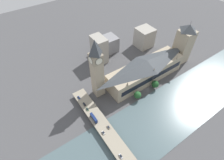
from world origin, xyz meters
TOP-DOWN VIEW (x-y plane):
  - ground_plane at (0.00, 0.00)m, footprint 600.00×600.00m
  - river_water at (-35.23, 0.00)m, footprint 58.47×360.00m
  - parliament_hall at (15.96, -8.00)m, footprint 26.37×97.48m
  - clock_tower at (27.97, 49.99)m, footprint 11.69×11.69m
  - victoria_tower at (16.01, -69.63)m, footprint 17.77×17.77m
  - road_bridge at (-35.23, 70.08)m, footprint 148.93×13.68m
  - double_decker_bus_lead at (-1.80, 73.44)m, footprint 11.04×2.56m
  - car_northbound_lead at (-19.13, 73.63)m, footprint 3.94×1.91m
  - car_northbound_mid at (11.72, 73.24)m, footprint 4.08×1.79m
  - car_northbound_tail at (18.75, 72.88)m, footprint 4.62×1.74m
  - car_southbound_lead at (-17.17, 66.69)m, footprint 3.96×1.81m
  - car_southbound_mid at (29.91, 73.52)m, footprint 4.31×1.83m
  - car_southbound_extra at (-44.90, 72.87)m, footprint 4.30×1.93m
  - city_block_west at (76.69, 18.39)m, footprint 23.13×14.53m
  - city_block_center at (68.28, -52.61)m, footprint 22.42×22.64m
  - city_block_east at (87.43, -1.74)m, footprint 21.01×25.80m
  - tree_embankment_near at (-3.29, 19.58)m, footprint 8.00×8.00m
  - tree_embankment_mid at (-2.63, -7.21)m, footprint 8.34×8.34m

SIDE VIEW (x-z plane):
  - ground_plane at x=0.00m, z-range 0.00..0.00m
  - river_water at x=-35.23m, z-range 0.00..0.30m
  - road_bridge at x=-35.23m, z-range 1.73..7.27m
  - car_southbound_extra at x=-44.90m, z-range 5.55..6.82m
  - car_northbound_mid at x=11.72m, z-range 5.54..6.87m
  - car_southbound_lead at x=-17.17m, z-range 5.53..6.88m
  - car_southbound_mid at x=29.91m, z-range 5.55..6.91m
  - car_northbound_lead at x=-19.13m, z-range 5.53..6.94m
  - car_northbound_tail at x=18.75m, z-range 5.52..6.98m
  - tree_embankment_mid at x=-2.63m, z-range 1.22..12.02m
  - tree_embankment_near at x=-3.29m, z-range 1.31..11.97m
  - double_decker_bus_lead at x=-1.80m, z-range 5.79..10.44m
  - city_block_east at x=87.43m, z-range 0.00..21.91m
  - city_block_center at x=68.28m, z-range 0.00..28.11m
  - parliament_hall at x=15.96m, z-range -0.10..28.26m
  - city_block_west at x=76.69m, z-range 0.00..35.32m
  - victoria_tower at x=16.01m, z-range -2.00..54.88m
  - clock_tower at x=27.97m, z-range 2.52..73.35m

